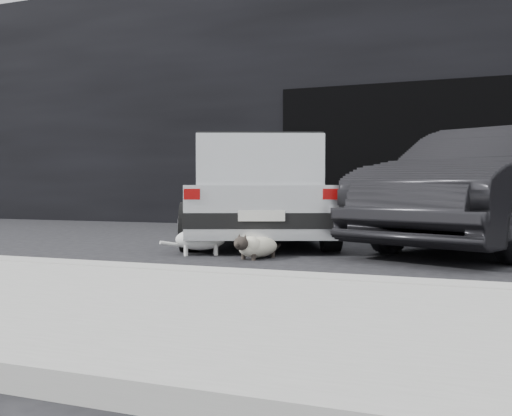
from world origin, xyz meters
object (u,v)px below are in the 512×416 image
(second_car, at_px, (496,187))
(cat_siamese, at_px, (255,247))
(silver_hatchback, at_px, (258,186))
(cat_white, at_px, (204,238))

(second_car, height_order, cat_siamese, second_car)
(silver_hatchback, distance_m, cat_siamese, 2.01)
(second_car, xyz_separation_m, cat_white, (-2.97, -1.77, -0.55))
(second_car, relative_size, cat_siamese, 5.73)
(second_car, distance_m, cat_siamese, 3.07)
(cat_white, bearing_deg, silver_hatchback, 151.57)
(second_car, bearing_deg, cat_siamese, -117.46)
(cat_siamese, relative_size, cat_white, 1.09)
(silver_hatchback, xyz_separation_m, cat_siamese, (0.63, -1.80, -0.62))
(silver_hatchback, relative_size, second_car, 0.91)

